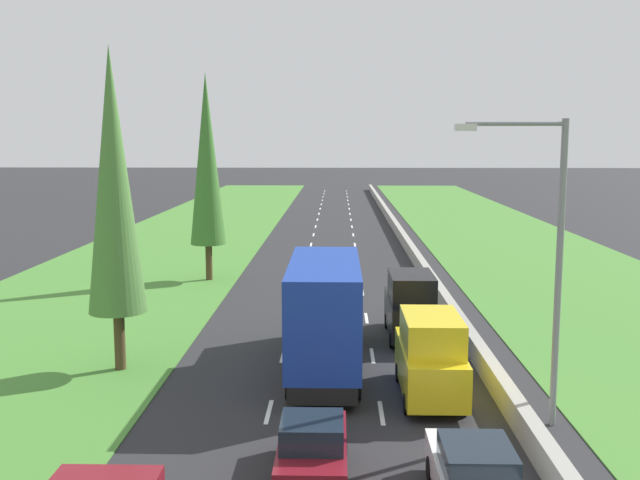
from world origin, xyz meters
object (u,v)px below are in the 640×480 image
black_van_right_lane (411,306)px  poplar_tree_second (114,182)px  white_sedan_right_lane (476,478)px  poplar_tree_third (207,160)px  maroon_hatchback_centre_lane (312,450)px  street_light_mast (548,251)px  blue_box_truck_centre_lane (325,312)px  yellow_van_right_lane (430,357)px

black_van_right_lane → poplar_tree_second: poplar_tree_second is taller
white_sedan_right_lane → poplar_tree_third: 29.90m
maroon_hatchback_centre_lane → white_sedan_right_lane: 3.98m
street_light_mast → maroon_hatchback_centre_lane: bearing=-150.0°
poplar_tree_second → street_light_mast: (14.02, -4.82, -1.67)m
blue_box_truck_centre_lane → poplar_tree_third: poplar_tree_third is taller
white_sedan_right_lane → yellow_van_right_lane: yellow_van_right_lane is taller
yellow_van_right_lane → poplar_tree_second: bearing=166.5°
blue_box_truck_centre_lane → poplar_tree_third: size_ratio=0.77×
blue_box_truck_centre_lane → yellow_van_right_lane: bearing=-39.2°
white_sedan_right_lane → black_van_right_lane: bearing=90.2°
maroon_hatchback_centre_lane → street_light_mast: street_light_mast is taller
white_sedan_right_lane → blue_box_truck_centre_lane: bearing=109.4°
white_sedan_right_lane → street_light_mast: street_light_mast is taller
black_van_right_lane → poplar_tree_third: bearing=130.8°
white_sedan_right_lane → black_van_right_lane: black_van_right_lane is taller
blue_box_truck_centre_lane → black_van_right_lane: bearing=51.1°
blue_box_truck_centre_lane → black_van_right_lane: 5.73m
white_sedan_right_lane → street_light_mast: 7.41m
maroon_hatchback_centre_lane → poplar_tree_third: 27.48m
street_light_mast → blue_box_truck_centre_lane: bearing=142.4°
yellow_van_right_lane → white_sedan_right_lane: bearing=-89.1°
blue_box_truck_centre_lane → street_light_mast: street_light_mast is taller
poplar_tree_third → maroon_hatchback_centre_lane: bearing=-74.6°
maroon_hatchback_centre_lane → yellow_van_right_lane: bearing=58.8°
blue_box_truck_centre_lane → poplar_tree_third: bearing=113.2°
blue_box_truck_centre_lane → poplar_tree_third: (-7.24, 16.92, 4.99)m
poplar_tree_third → black_van_right_lane: bearing=-49.2°
poplar_tree_second → white_sedan_right_lane: bearing=-42.0°
maroon_hatchback_centre_lane → black_van_right_lane: 13.80m
white_sedan_right_lane → poplar_tree_third: size_ratio=0.37×
yellow_van_right_lane → black_van_right_lane: (0.07, 7.26, 0.00)m
maroon_hatchback_centre_lane → blue_box_truck_centre_lane: bearing=89.0°
white_sedan_right_lane → maroon_hatchback_centre_lane: bearing=160.2°
maroon_hatchback_centre_lane → blue_box_truck_centre_lane: (0.15, 8.86, 1.35)m
blue_box_truck_centre_lane → yellow_van_right_lane: blue_box_truck_centre_lane is taller
blue_box_truck_centre_lane → yellow_van_right_lane: size_ratio=1.92×
yellow_van_right_lane → black_van_right_lane: same height
maroon_hatchback_centre_lane → poplar_tree_third: size_ratio=0.32×
white_sedan_right_lane → blue_box_truck_centre_lane: (-3.60, 10.21, 1.37)m
poplar_tree_second → street_light_mast: size_ratio=1.30×
white_sedan_right_lane → black_van_right_lane: (-0.04, 14.63, 0.59)m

